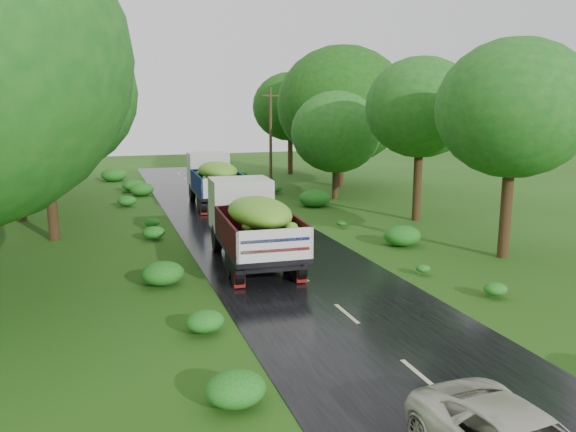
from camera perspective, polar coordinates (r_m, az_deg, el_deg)
name	(u,v)px	position (r m, az deg, el deg)	size (l,w,h in m)	color
ground	(420,376)	(13.46, 13.28, -15.52)	(120.00, 120.00, 0.00)	#23470F
road	(333,303)	(17.54, 4.61, -8.76)	(6.50, 80.00, 0.02)	black
road_lines	(321,292)	(18.40, 3.38, -7.73)	(0.12, 69.60, 0.00)	#BFB78C
truck_near	(251,219)	(21.62, -3.79, -0.30)	(2.87, 7.20, 2.97)	black
truck_far	(214,177)	(34.32, -7.57, 3.94)	(2.76, 7.23, 3.01)	black
utility_pole	(271,141)	(37.49, -1.77, 7.66)	(1.24, 0.34, 7.13)	#382616
trees_left	(13,88)	(30.12, -26.19, 11.62)	(6.64, 35.69, 9.49)	black
trees_right	(354,111)	(37.24, 6.74, 10.53)	(6.46, 32.41, 7.94)	black
shrubs	(256,231)	(25.63, -3.28, -1.52)	(11.90, 44.00, 0.70)	#185C15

